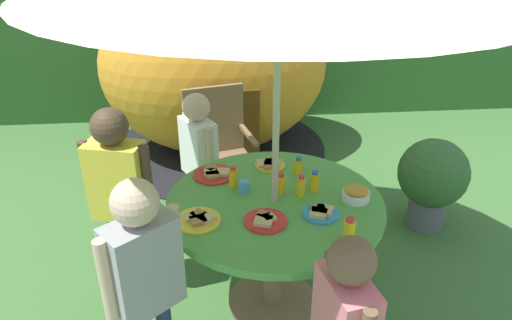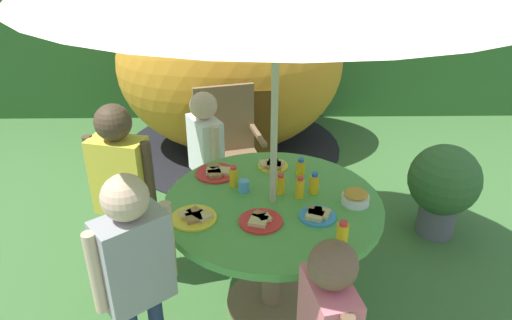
{
  "view_description": "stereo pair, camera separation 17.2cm",
  "coord_description": "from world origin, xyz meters",
  "px_view_note": "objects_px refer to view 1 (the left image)",
  "views": [
    {
      "loc": [
        -0.3,
        -2.22,
        2.18
      ],
      "look_at": [
        -0.09,
        0.14,
        0.94
      ],
      "focal_mm": 33.47,
      "sensor_mm": 36.0,
      "label": 1
    },
    {
      "loc": [
        -0.13,
        -2.23,
        2.18
      ],
      "look_at": [
        -0.09,
        0.14,
        0.94
      ],
      "focal_mm": 33.47,
      "sensor_mm": 36.0,
      "label": 2
    }
  ],
  "objects_px": {
    "garden_table": "(274,222)",
    "juice_bottle_near_left": "(298,166)",
    "potted_plant": "(432,178)",
    "child_in_yellow_shirt": "(118,181)",
    "juice_bottle_far_left": "(233,177)",
    "child_in_white_shirt": "(199,148)",
    "juice_bottle_far_right": "(301,186)",
    "plate_center_back": "(321,212)",
    "juice_bottle_spot_a": "(281,183)",
    "juice_bottle_near_right": "(349,230)",
    "dome_tent": "(215,67)",
    "plate_center_front": "(270,164)",
    "plate_mid_left": "(265,220)",
    "child_in_grey_shirt": "(144,266)",
    "plate_back_edge": "(214,174)",
    "plate_mid_right": "(198,219)",
    "snack_bowl": "(356,194)",
    "cup_near": "(244,186)",
    "juice_bottle_front_edge": "(314,182)",
    "wooden_chair": "(218,145)"
  },
  "relations": [
    {
      "from": "child_in_grey_shirt",
      "to": "plate_mid_left",
      "type": "xyz_separation_m",
      "value": [
        0.58,
        0.32,
        -0.01
      ]
    },
    {
      "from": "garden_table",
      "to": "plate_center_back",
      "type": "relative_size",
      "value": 6.19
    },
    {
      "from": "garden_table",
      "to": "potted_plant",
      "type": "xyz_separation_m",
      "value": [
        1.28,
        0.73,
        -0.19
      ]
    },
    {
      "from": "plate_center_back",
      "to": "cup_near",
      "type": "relative_size",
      "value": 2.84
    },
    {
      "from": "child_in_yellow_shirt",
      "to": "juice_bottle_far_left",
      "type": "bearing_deg",
      "value": 9.49
    },
    {
      "from": "plate_back_edge",
      "to": "plate_mid_left",
      "type": "xyz_separation_m",
      "value": [
        0.26,
        -0.51,
        -0.0
      ]
    },
    {
      "from": "child_in_yellow_shirt",
      "to": "juice_bottle_far_left",
      "type": "xyz_separation_m",
      "value": [
        0.67,
        -0.06,
        0.02
      ]
    },
    {
      "from": "snack_bowl",
      "to": "plate_mid_right",
      "type": "height_order",
      "value": "snack_bowl"
    },
    {
      "from": "potted_plant",
      "to": "plate_mid_right",
      "type": "height_order",
      "value": "plate_mid_right"
    },
    {
      "from": "plate_center_back",
      "to": "child_in_grey_shirt",
      "type": "bearing_deg",
      "value": -157.43
    },
    {
      "from": "child_in_white_shirt",
      "to": "plate_back_edge",
      "type": "bearing_deg",
      "value": -16.45
    },
    {
      "from": "child_in_yellow_shirt",
      "to": "plate_center_front",
      "type": "xyz_separation_m",
      "value": [
        0.91,
        0.17,
        -0.02
      ]
    },
    {
      "from": "potted_plant",
      "to": "juice_bottle_near_right",
      "type": "distance_m",
      "value": 1.54
    },
    {
      "from": "plate_center_back",
      "to": "juice_bottle_far_left",
      "type": "height_order",
      "value": "juice_bottle_far_left"
    },
    {
      "from": "wooden_chair",
      "to": "child_in_grey_shirt",
      "type": "relative_size",
      "value": 0.82
    },
    {
      "from": "snack_bowl",
      "to": "plate_back_edge",
      "type": "relative_size",
      "value": 0.61
    },
    {
      "from": "child_in_yellow_shirt",
      "to": "juice_bottle_spot_a",
      "type": "xyz_separation_m",
      "value": [
        0.93,
        -0.14,
        0.02
      ]
    },
    {
      "from": "plate_back_edge",
      "to": "juice_bottle_near_left",
      "type": "bearing_deg",
      "value": -2.55
    },
    {
      "from": "plate_back_edge",
      "to": "cup_near",
      "type": "distance_m",
      "value": 0.27
    },
    {
      "from": "child_in_yellow_shirt",
      "to": "cup_near",
      "type": "relative_size",
      "value": 17.98
    },
    {
      "from": "child_in_white_shirt",
      "to": "plate_mid_left",
      "type": "height_order",
      "value": "child_in_white_shirt"
    },
    {
      "from": "child_in_white_shirt",
      "to": "juice_bottle_far_right",
      "type": "height_order",
      "value": "child_in_white_shirt"
    },
    {
      "from": "child_in_grey_shirt",
      "to": "juice_bottle_front_edge",
      "type": "height_order",
      "value": "child_in_grey_shirt"
    },
    {
      "from": "garden_table",
      "to": "snack_bowl",
      "type": "xyz_separation_m",
      "value": [
        0.45,
        -0.03,
        0.18
      ]
    },
    {
      "from": "child_in_grey_shirt",
      "to": "juice_bottle_far_left",
      "type": "distance_m",
      "value": 0.82
    },
    {
      "from": "juice_bottle_near_right",
      "to": "cup_near",
      "type": "relative_size",
      "value": 1.92
    },
    {
      "from": "dome_tent",
      "to": "plate_back_edge",
      "type": "distance_m",
      "value": 1.95
    },
    {
      "from": "plate_back_edge",
      "to": "child_in_white_shirt",
      "type": "bearing_deg",
      "value": 102.45
    },
    {
      "from": "plate_mid_right",
      "to": "juice_bottle_far_right",
      "type": "height_order",
      "value": "juice_bottle_far_right"
    },
    {
      "from": "dome_tent",
      "to": "juice_bottle_far_left",
      "type": "xyz_separation_m",
      "value": [
        0.08,
        -2.09,
        -0.04
      ]
    },
    {
      "from": "child_in_grey_shirt",
      "to": "cup_near",
      "type": "distance_m",
      "value": 0.8
    },
    {
      "from": "plate_back_edge",
      "to": "juice_bottle_spot_a",
      "type": "relative_size",
      "value": 2.08
    },
    {
      "from": "potted_plant",
      "to": "plate_center_back",
      "type": "xyz_separation_m",
      "value": [
        -1.05,
        -0.89,
        0.35
      ]
    },
    {
      "from": "juice_bottle_spot_a",
      "to": "juice_bottle_far_left",
      "type": "bearing_deg",
      "value": 162.42
    },
    {
      "from": "dome_tent",
      "to": "plate_mid_right",
      "type": "height_order",
      "value": "dome_tent"
    },
    {
      "from": "dome_tent",
      "to": "plate_center_back",
      "type": "xyz_separation_m",
      "value": [
        0.52,
        -2.42,
        -0.08
      ]
    },
    {
      "from": "potted_plant",
      "to": "juice_bottle_far_right",
      "type": "bearing_deg",
      "value": -148.46
    },
    {
      "from": "juice_bottle_front_edge",
      "to": "dome_tent",
      "type": "bearing_deg",
      "value": 103.85
    },
    {
      "from": "child_in_white_shirt",
      "to": "plate_mid_left",
      "type": "relative_size",
      "value": 4.88
    },
    {
      "from": "child_in_yellow_shirt",
      "to": "plate_mid_right",
      "type": "height_order",
      "value": "child_in_yellow_shirt"
    },
    {
      "from": "wooden_chair",
      "to": "juice_bottle_far_left",
      "type": "height_order",
      "value": "wooden_chair"
    },
    {
      "from": "child_in_grey_shirt",
      "to": "juice_bottle_far_right",
      "type": "distance_m",
      "value": 0.98
    },
    {
      "from": "garden_table",
      "to": "juice_bottle_near_left",
      "type": "bearing_deg",
      "value": 58.14
    },
    {
      "from": "potted_plant",
      "to": "child_in_grey_shirt",
      "type": "xyz_separation_m",
      "value": [
        -1.93,
        -1.25,
        0.36
      ]
    },
    {
      "from": "plate_mid_left",
      "to": "juice_bottle_near_right",
      "type": "xyz_separation_m",
      "value": [
        0.38,
        -0.19,
        0.05
      ]
    },
    {
      "from": "child_in_grey_shirt",
      "to": "juice_bottle_far_right",
      "type": "xyz_separation_m",
      "value": [
        0.8,
        0.56,
        0.04
      ]
    },
    {
      "from": "child_in_grey_shirt",
      "to": "juice_bottle_near_right",
      "type": "distance_m",
      "value": 0.97
    },
    {
      "from": "child_in_white_shirt",
      "to": "child_in_grey_shirt",
      "type": "distance_m",
      "value": 1.33
    },
    {
      "from": "wooden_chair",
      "to": "juice_bottle_far_right",
      "type": "bearing_deg",
      "value": -82.69
    },
    {
      "from": "plate_center_back",
      "to": "garden_table",
      "type": "bearing_deg",
      "value": 145.02
    }
  ]
}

